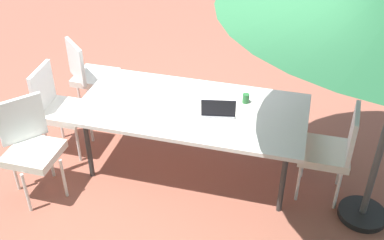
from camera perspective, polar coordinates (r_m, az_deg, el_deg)
The scene contains 8 objects.
ground_plane at distance 5.00m, azimuth -0.00°, elevation -5.78°, with size 10.00×10.00×0.02m, color #935442.
dining_table at distance 4.58m, azimuth -0.00°, elevation 1.08°, with size 2.22×1.10×0.75m.
chair_west at distance 4.53m, azimuth 16.69°, elevation -3.34°, with size 0.47×0.46×0.98m.
chair_northeast at distance 4.64m, azimuth -19.08°, elevation -2.86°, with size 0.59×0.58×0.98m.
chair_southeast at distance 5.67m, azimuth -12.29°, elevation 5.49°, with size 0.59×0.59×0.98m.
chair_east at distance 5.13m, azimuth -15.91°, elevation 1.65°, with size 0.47×0.46×0.98m.
laptop at distance 4.42m, azimuth 3.23°, elevation 1.17°, with size 0.36×0.30×0.21m.
cup at distance 4.63m, azimuth 6.57°, elevation 2.63°, with size 0.07×0.07×0.10m, color #286B33.
Camera 1 is at (-1.00, 3.70, 3.20)m, focal length 43.81 mm.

